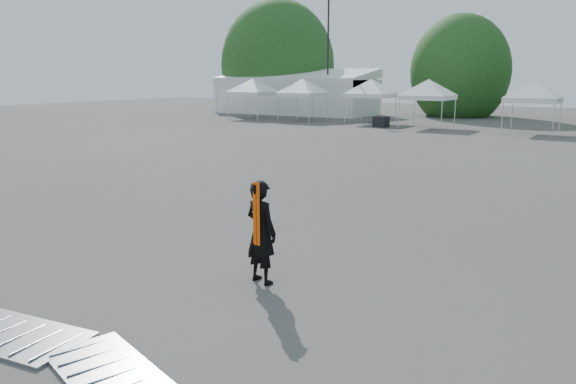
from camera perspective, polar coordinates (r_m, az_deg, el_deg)
The scene contains 14 objects.
ground at distance 13.11m, azimuth 1.70°, elevation -4.06°, with size 120.00×120.00×0.00m, color #474442.
marquee at distance 53.97m, azimuth 0.76°, elevation 10.05°, with size 15.00×6.25×4.23m.
light_pole_west at distance 51.12m, azimuth 4.09°, elevation 14.18°, with size 0.60×0.25×10.30m.
tree_far_w at distance 58.65m, azimuth -1.06°, elevation 12.69°, with size 4.80×4.80×7.30m.
tree_mid_w at distance 52.85m, azimuth 17.06°, elevation 11.63°, with size 4.16×4.16×6.33m.
tent_a at distance 48.33m, azimuth -3.60°, elevation 11.12°, with size 4.61×4.61×3.88m.
tent_b at distance 45.55m, azimuth 1.51°, elevation 11.10°, with size 4.36×4.36×3.88m.
tent_c at distance 43.60m, azimuth 8.45°, elevation 10.95°, with size 4.39×4.39×3.88m.
tent_d at distance 40.56m, azimuth 14.09°, elevation 10.68°, with size 4.52×4.52×3.88m.
tent_e at distance 38.49m, azimuth 23.75°, elevation 10.01°, with size 4.38×4.38×3.88m.
man at distance 9.74m, azimuth -2.76°, elevation -4.07°, with size 0.75×0.58×1.82m.
barrier_left at distance 8.92m, azimuth -26.21°, elevation -12.86°, with size 2.28×1.36×0.07m.
barrier_mid at distance 7.50m, azimuth -17.79°, elevation -16.98°, with size 2.16×1.52×0.06m.
crate_west at distance 40.29m, azimuth 9.43°, elevation 7.04°, with size 0.97×0.75×0.75m, color black.
Camera 1 is at (6.46, -10.83, 3.57)m, focal length 35.00 mm.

